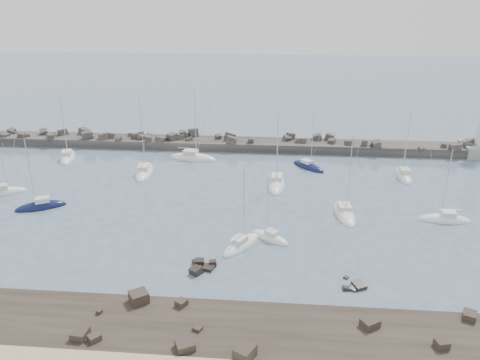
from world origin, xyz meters
name	(u,v)px	position (x,y,z in m)	size (l,w,h in m)	color
ground	(238,233)	(0.00, 0.00, 0.00)	(400.00, 400.00, 0.00)	#4B6076
rock_shelf	(216,340)	(-0.21, -21.99, 0.02)	(140.00, 12.16, 1.96)	black
rock_cluster_near	(202,267)	(-3.64, -9.47, 0.15)	(3.28, 3.93, 1.41)	black
rock_cluster_far	(355,287)	(14.65, -11.89, 0.03)	(3.00, 3.29, 1.23)	black
breakwater	(219,146)	(-7.59, 38.00, 0.34)	(115.00, 7.37, 5.00)	#312E2B
sailboat_0	(5,193)	(-40.46, 10.29, 0.15)	(7.26, 5.18, 11.39)	white
sailboat_1	(68,158)	(-37.46, 28.43, 0.15)	(5.15, 9.32, 14.17)	white
sailboat_2	(41,207)	(-31.69, 5.44, 0.16)	(7.89, 5.50, 12.33)	#0E143B
sailboat_3	(144,172)	(-19.61, 21.72, 0.15)	(3.93, 9.79, 15.06)	white
sailboat_4	(193,158)	(-11.92, 30.22, 0.15)	(10.12, 4.51, 15.49)	white
sailboat_5	(270,238)	(4.53, -1.40, 0.14)	(6.08, 5.05, 9.86)	white
sailboat_6	(277,185)	(5.19, 17.83, 0.15)	(3.25, 9.41, 14.76)	white
sailboat_7	(241,246)	(0.74, -3.79, 0.14)	(5.81, 7.53, 11.83)	white
sailboat_8	(308,167)	(11.19, 27.27, 0.13)	(7.06, 7.25, 12.23)	#0E143B
sailboat_9	(445,220)	(30.29, 6.33, 0.14)	(7.66, 2.59, 12.11)	white
sailboat_10	(403,176)	(28.35, 23.86, 0.16)	(2.52, 8.06, 12.95)	white
sailboat_13	(344,214)	(15.68, 7.06, 0.13)	(3.65, 9.06, 13.85)	white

